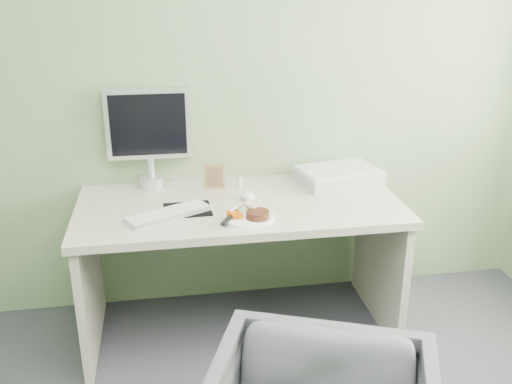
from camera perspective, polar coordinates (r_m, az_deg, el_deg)
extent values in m
plane|color=gray|center=(3.02, -2.78, 12.59)|extent=(3.50, 0.00, 3.50)
cube|color=beige|center=(2.83, -1.65, -1.44)|extent=(1.60, 0.75, 0.04)
cube|color=#B1A597|center=(3.00, -16.28, -8.75)|extent=(0.04, 0.70, 0.69)
cube|color=#B1A597|center=(3.17, 12.24, -6.64)|extent=(0.04, 0.70, 0.69)
cylinder|color=white|center=(2.64, -0.71, -2.55)|extent=(0.24, 0.24, 0.01)
cylinder|color=black|center=(2.61, 0.17, -2.27)|extent=(0.11, 0.11, 0.03)
ellipsoid|color=#AC8154|center=(2.68, -0.42, -1.42)|extent=(0.12, 0.10, 0.05)
cube|color=#F06305|center=(2.62, -2.10, -2.16)|extent=(0.08, 0.07, 0.04)
cube|color=silver|center=(2.66, -1.98, -1.98)|extent=(0.08, 0.12, 0.01)
cube|color=black|center=(2.56, -2.97, -2.89)|extent=(0.06, 0.09, 0.02)
cube|color=black|center=(2.76, -6.88, -1.75)|extent=(0.23, 0.21, 0.00)
cube|color=white|center=(2.69, -8.77, -2.13)|extent=(0.41, 0.29, 0.02)
ellipsoid|color=white|center=(2.85, -0.80, -0.41)|extent=(0.08, 0.12, 0.04)
cube|color=#A27F4B|center=(3.00, -4.19, 1.59)|extent=(0.11, 0.04, 0.14)
cylinder|color=white|center=(3.01, -1.59, 0.91)|extent=(0.02, 0.02, 0.05)
cone|color=#95BEEF|center=(3.00, -1.60, 1.54)|extent=(0.02, 0.02, 0.02)
cube|color=#B4B6BB|center=(3.13, 8.19, 1.62)|extent=(0.48, 0.37, 0.07)
cylinder|color=silver|center=(3.07, -10.35, 1.01)|extent=(0.14, 0.14, 0.06)
cylinder|color=silver|center=(3.05, -10.44, 2.37)|extent=(0.03, 0.03, 0.10)
cube|color=silver|center=(3.00, -10.73, 6.70)|extent=(0.43, 0.04, 0.37)
cube|color=black|center=(2.98, -10.73, 6.60)|extent=(0.39, 0.01, 0.32)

